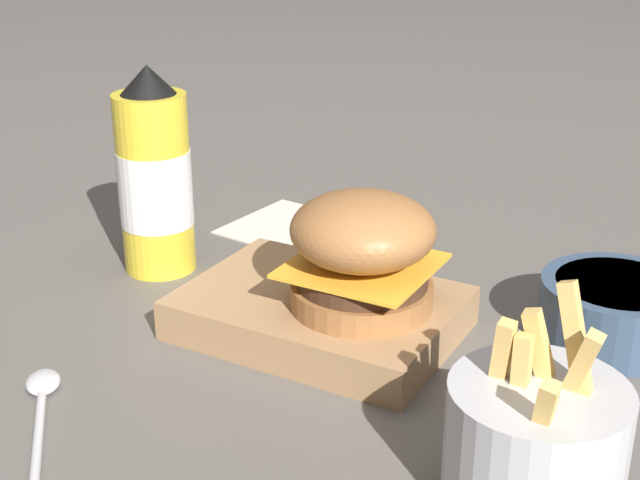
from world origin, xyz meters
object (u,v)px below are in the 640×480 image
object	(u,v)px
side_bowl	(617,309)
spoon	(41,409)
burger	(362,251)
serving_board	(320,313)
ketchup_bottle	(155,179)
fries_basket	(535,444)

from	to	relation	value
side_bowl	spoon	size ratio (longest dim) A/B	0.88
burger	spoon	bearing A→B (deg)	53.89
serving_board	spoon	distance (m)	0.24
serving_board	burger	xyz separation A→B (m)	(-0.04, 0.00, 0.07)
serving_board	burger	size ratio (longest dim) A/B	1.93
ketchup_bottle	side_bowl	size ratio (longest dim) A/B	1.58
burger	ketchup_bottle	world-z (taller)	ketchup_bottle
ketchup_bottle	side_bowl	bearing A→B (deg)	-170.54
serving_board	fries_basket	size ratio (longest dim) A/B	1.55
side_bowl	spoon	distance (m)	0.47
fries_basket	side_bowl	world-z (taller)	fries_basket
serving_board	burger	bearing A→B (deg)	178.52
spoon	serving_board	bearing A→B (deg)	-71.07
ketchup_bottle	side_bowl	world-z (taller)	ketchup_bottle
burger	side_bowl	distance (m)	0.22
ketchup_bottle	fries_basket	size ratio (longest dim) A/B	1.38
burger	fries_basket	xyz separation A→B (m)	(-0.18, 0.13, -0.04)
burger	spoon	xyz separation A→B (m)	(0.15, 0.21, -0.08)
fries_basket	side_bowl	xyz separation A→B (m)	(0.00, -0.24, -0.02)
serving_board	burger	world-z (taller)	burger
serving_board	fries_basket	bearing A→B (deg)	149.51
fries_basket	spoon	size ratio (longest dim) A/B	1.01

